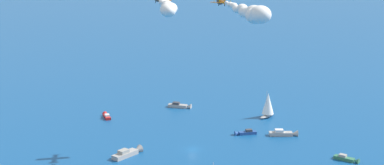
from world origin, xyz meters
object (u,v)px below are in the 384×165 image
(motorboat_trailing, at_px, (181,106))
(biplane_wingman, at_px, (222,1))
(sailboat_far_stbd, at_px, (268,105))
(motorboat_mid_cluster, at_px, (245,133))
(motorboat_far_port, at_px, (285,133))
(motorboat_near_centre, at_px, (106,116))
(motorboat_outer_ring_a, at_px, (129,153))
(motorboat_inshore, at_px, (348,159))

(motorboat_trailing, distance_m, biplane_wingman, 61.69)
(sailboat_far_stbd, bearing_deg, motorboat_mid_cluster, -119.59)
(motorboat_far_port, distance_m, motorboat_mid_cluster, 13.31)
(motorboat_near_centre, xyz_separation_m, sailboat_far_stbd, (59.90, -1.11, 4.14))
(motorboat_trailing, xyz_separation_m, motorboat_outer_ring_a, (-15.81, -50.93, 0.10))
(motorboat_far_port, relative_size, motorboat_inshore, 1.37)
(motorboat_inshore, bearing_deg, sailboat_far_stbd, 110.49)
(motorboat_inshore, relative_size, motorboat_mid_cluster, 0.92)
(motorboat_mid_cluster, height_order, motorboat_outer_ring_a, motorboat_outer_ring_a)
(motorboat_inshore, bearing_deg, biplane_wingman, 156.26)
(motorboat_inshore, bearing_deg, motorboat_far_port, 121.71)
(sailboat_far_stbd, xyz_separation_m, motorboat_mid_cluster, (-10.95, -19.29, -4.13))
(motorboat_near_centre, distance_m, motorboat_mid_cluster, 53.03)
(motorboat_far_port, xyz_separation_m, motorboat_mid_cluster, (-13.22, 1.53, -0.17))
(sailboat_far_stbd, xyz_separation_m, motorboat_inshore, (16.22, -43.41, -4.14))
(motorboat_mid_cluster, bearing_deg, sailboat_far_stbd, 60.41)
(sailboat_far_stbd, distance_m, motorboat_inshore, 46.52)
(motorboat_near_centre, xyz_separation_m, motorboat_mid_cluster, (48.95, -20.40, 0.01))
(motorboat_outer_ring_a, bearing_deg, motorboat_far_port, 18.29)
(motorboat_outer_ring_a, xyz_separation_m, biplane_wingman, (28.33, 9.85, 44.19))
(motorboat_far_port, distance_m, motorboat_outer_ring_a, 53.00)
(motorboat_far_port, height_order, motorboat_mid_cluster, motorboat_far_port)
(motorboat_far_port, relative_size, motorboat_outer_ring_a, 0.99)
(biplane_wingman, bearing_deg, motorboat_near_centre, 144.45)
(motorboat_far_port, bearing_deg, biplane_wingman, -162.87)
(motorboat_trailing, bearing_deg, sailboat_far_stbd, -22.68)
(sailboat_far_stbd, height_order, motorboat_outer_ring_a, sailboat_far_stbd)
(motorboat_outer_ring_a, height_order, biplane_wingman, biplane_wingman)
(motorboat_mid_cluster, distance_m, biplane_wingman, 46.05)
(motorboat_near_centre, height_order, biplane_wingman, biplane_wingman)
(sailboat_far_stbd, bearing_deg, motorboat_trailing, 157.32)
(motorboat_outer_ring_a, bearing_deg, biplane_wingman, 19.18)
(motorboat_near_centre, distance_m, motorboat_outer_ring_a, 40.34)
(motorboat_mid_cluster, bearing_deg, biplane_wingman, -136.56)
(motorboat_mid_cluster, xyz_separation_m, motorboat_outer_ring_a, (-37.10, -18.16, 0.24))
(sailboat_far_stbd, distance_m, biplane_wingman, 52.68)
(motorboat_trailing, height_order, motorboat_mid_cluster, motorboat_trailing)
(motorboat_near_centre, height_order, motorboat_outer_ring_a, motorboat_outer_ring_a)
(motorboat_far_port, height_order, motorboat_outer_ring_a, motorboat_outer_ring_a)
(motorboat_inshore, bearing_deg, motorboat_near_centre, 149.68)
(sailboat_far_stbd, height_order, motorboat_trailing, sailboat_far_stbd)
(motorboat_trailing, relative_size, motorboat_outer_ring_a, 0.99)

